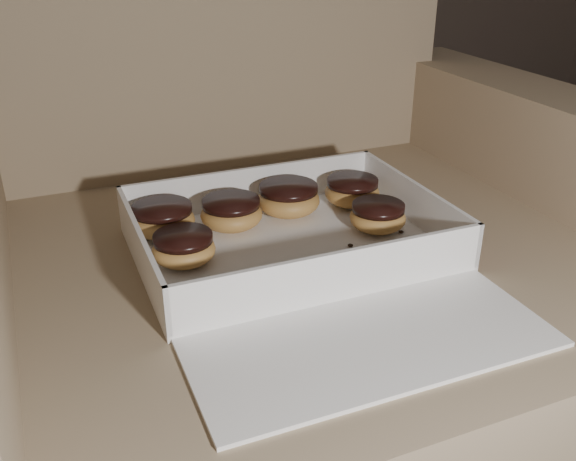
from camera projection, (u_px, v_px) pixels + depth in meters
The scene contains 13 objects.
armchair at pixel (283, 303), 0.97m from camera, with size 0.98×0.83×1.02m.
bakery_box at pixel (303, 254), 0.79m from camera, with size 0.39×0.45×0.07m.
donut_a at pixel (352, 191), 0.93m from camera, with size 0.08×0.08×0.04m.
donut_b at pixel (231, 213), 0.86m from camera, with size 0.08×0.08×0.04m.
donut_c at pixel (184, 248), 0.77m from camera, with size 0.08×0.08×0.04m.
donut_d at pixel (378, 216), 0.86m from camera, with size 0.08×0.08×0.04m.
donut_e at pixel (163, 219), 0.84m from camera, with size 0.08×0.08×0.04m.
donut_f at pixel (288, 199), 0.90m from camera, with size 0.09×0.09×0.04m.
crumb_a at pixel (274, 293), 0.71m from camera, with size 0.01×0.01×0.00m, color black.
crumb_b at pixel (401, 232), 0.85m from camera, with size 0.01×0.01×0.00m, color black.
crumb_c at pixel (236, 288), 0.73m from camera, with size 0.01×0.01×0.00m, color black.
crumb_d at pixel (350, 245), 0.82m from camera, with size 0.01×0.01×0.00m, color black.
crumb_e at pixel (270, 275), 0.75m from camera, with size 0.01×0.01×0.00m, color black.
Camera 1 is at (-0.85, -0.44, 0.84)m, focal length 40.00 mm.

